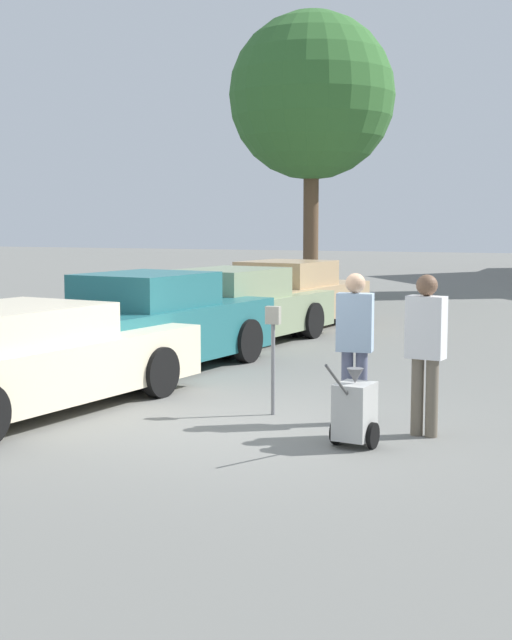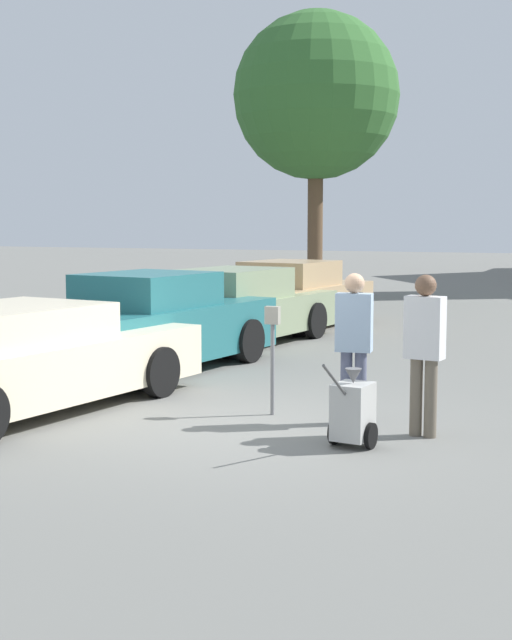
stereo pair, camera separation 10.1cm
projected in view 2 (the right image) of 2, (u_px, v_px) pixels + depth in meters
ground_plane at (244, 428)px, 10.34m from camera, size 120.00×120.00×0.00m
parked_car_cream at (22, 361)px, 11.21m from camera, size 2.61×5.34×1.36m
parked_car_teal at (154, 325)px, 14.28m from camera, size 2.46×4.87×1.58m
parked_car_sage at (236, 309)px, 17.25m from camera, size 2.48×5.44×1.49m
parked_car_tan at (293, 296)px, 20.12m from camera, size 2.51×4.86×1.51m
parking_meter at (273, 339)px, 10.97m from camera, size 0.18×0.09×1.36m
person_worker at (354, 338)px, 10.47m from camera, size 0.45×0.27×1.79m
person_supervisor at (424, 344)px, 9.84m from camera, size 0.45×0.28×1.81m
equipment_cart at (353, 411)px, 9.47m from camera, size 0.50×1.00×1.00m
shade_tree at (316, 97)px, 25.29m from camera, size 4.73×4.73×8.30m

